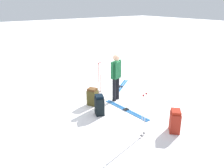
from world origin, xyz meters
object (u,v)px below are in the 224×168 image
Objects in this scene: ski_pair_far at (121,87)px; ski_poles_planted_far at (99,76)px; skier_standing at (116,75)px; ski_pair_near at (126,110)px; backpack_bright at (175,121)px; backpack_small_spare at (93,97)px; ski_poles_planted_near at (144,113)px; backpack_large_dark at (99,105)px.

ski_poles_planted_far is at bearing -0.48° from ski_pair_far.
skier_standing is 0.86× the size of ski_pair_near.
skier_standing reaches higher than backpack_bright.
skier_standing reaches higher than backpack_small_spare.
backpack_large_dark is at bearing -82.20° from ski_poles_planted_near.
ski_pair_far is at bearing -123.95° from ski_pair_near.
ski_pair_far is at bearing -136.91° from skier_standing.
skier_standing is 1.13m from backpack_small_spare.
backpack_bright reaches higher than ski_pair_near.
ski_pair_near is 1.58× the size of ski_poles_planted_near.
backpack_bright is at bearing 90.08° from skier_standing.
backpack_large_dark reaches higher than backpack_bright.
skier_standing is 2.75m from backpack_bright.
ski_poles_planted_far is at bearing -123.68° from backpack_large_dark.
ski_poles_planted_near is at bearing 97.80° from backpack_large_dark.
ski_pair_far is 2.61× the size of backpack_small_spare.
ski_pair_near is 3.02× the size of backpack_bright.
ski_poles_planted_far is (-1.00, -1.50, 0.38)m from backpack_large_dark.
ski_pair_near is 3.22× the size of backpack_small_spare.
ski_pair_near is at bearing -113.70° from ski_poles_planted_near.
backpack_small_spare reaches higher than ski_pair_far.
ski_pair_near is 2.99× the size of backpack_large_dark.
backpack_large_dark is 2.36m from backpack_bright.
skier_standing reaches higher than ski_poles_planted_far.
skier_standing is at bearing 97.45° from ski_poles_planted_far.
ski_pair_near is (0.24, 0.88, -0.94)m from skier_standing.
ski_pair_near and ski_pair_far have the same top height.
backpack_large_dark is 1.84m from ski_poles_planted_far.
backpack_large_dark is at bearing 74.74° from backpack_small_spare.
skier_standing is at bearing -105.26° from ski_pair_near.
ski_poles_planted_near is (0.64, 1.45, 0.68)m from ski_pair_near.
backpack_small_spare is 0.49× the size of ski_poles_planted_near.
ski_pair_far is (-0.95, -0.89, -0.94)m from skier_standing.
backpack_large_dark reaches higher than ski_pair_far.
skier_standing is 1.36× the size of ski_poles_planted_near.
backpack_large_dark reaches higher than backpack_small_spare.
backpack_large_dark is 0.53× the size of ski_poles_planted_far.
skier_standing is 1.31m from ski_pair_near.
backpack_small_spare is 2.51m from ski_poles_planted_near.
backpack_small_spare is (1.86, 0.74, 0.29)m from ski_pair_far.
ski_poles_planted_near is (-0.03, 2.48, 0.40)m from backpack_small_spare.
backpack_small_spare is (0.67, -1.03, 0.29)m from ski_pair_near.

